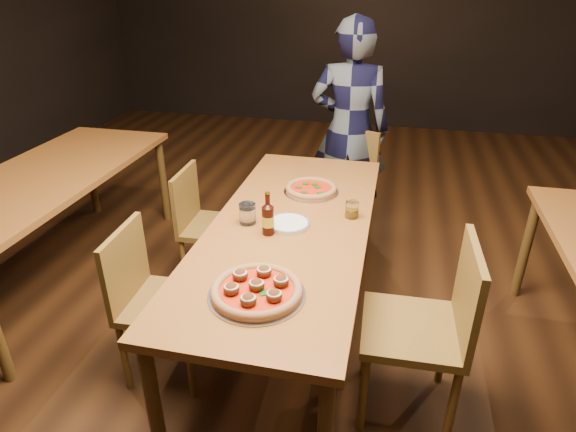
% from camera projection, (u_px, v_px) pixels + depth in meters
% --- Properties ---
extents(ground, '(9.00, 9.00, 0.00)m').
position_uv_depth(ground, '(290.00, 337.00, 2.82)').
color(ground, black).
extents(table_main, '(0.80, 2.00, 0.75)m').
position_uv_depth(table_main, '(290.00, 236.00, 2.51)').
color(table_main, brown).
rests_on(table_main, ground).
extents(table_left, '(0.80, 2.00, 0.75)m').
position_uv_depth(table_left, '(44.00, 185.00, 3.10)').
color(table_left, brown).
rests_on(table_left, ground).
extents(chair_main_nw, '(0.42, 0.42, 0.86)m').
position_uv_depth(chair_main_nw, '(166.00, 302.00, 2.41)').
color(chair_main_nw, brown).
rests_on(chair_main_nw, ground).
extents(chair_main_sw, '(0.40, 0.40, 0.83)m').
position_uv_depth(chair_main_sw, '(214.00, 226.00, 3.16)').
color(chair_main_sw, brown).
rests_on(chair_main_sw, ground).
extents(chair_main_e, '(0.46, 0.46, 0.95)m').
position_uv_depth(chair_main_e, '(412.00, 328.00, 2.17)').
color(chair_main_e, brown).
rests_on(chair_main_e, ground).
extents(chair_end, '(0.54, 0.54, 0.89)m').
position_uv_depth(chair_end, '(340.00, 186.00, 3.68)').
color(chair_end, brown).
rests_on(chair_end, ground).
extents(pizza_meatball, '(0.39, 0.39, 0.07)m').
position_uv_depth(pizza_meatball, '(257.00, 290.00, 1.92)').
color(pizza_meatball, '#B7B7BF').
rests_on(pizza_meatball, table_main).
extents(pizza_margherita, '(0.32, 0.32, 0.04)m').
position_uv_depth(pizza_margherita, '(311.00, 189.00, 2.82)').
color(pizza_margherita, '#B7B7BF').
rests_on(pizza_margherita, table_main).
extents(plate_stack, '(0.22, 0.22, 0.02)m').
position_uv_depth(plate_stack, '(288.00, 224.00, 2.45)').
color(plate_stack, white).
rests_on(plate_stack, table_main).
extents(beer_bottle, '(0.06, 0.06, 0.22)m').
position_uv_depth(beer_bottle, '(268.00, 220.00, 2.35)').
color(beer_bottle, black).
rests_on(beer_bottle, table_main).
extents(water_glass, '(0.09, 0.09, 0.11)m').
position_uv_depth(water_glass, '(248.00, 213.00, 2.46)').
color(water_glass, white).
rests_on(water_glass, table_main).
extents(amber_glass, '(0.07, 0.07, 0.09)m').
position_uv_depth(amber_glass, '(352.00, 209.00, 2.53)').
color(amber_glass, '#8C660F').
rests_on(amber_glass, table_main).
extents(diner, '(0.61, 0.41, 1.66)m').
position_uv_depth(diner, '(349.00, 130.00, 3.67)').
color(diner, black).
rests_on(diner, ground).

